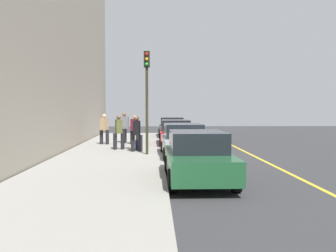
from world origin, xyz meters
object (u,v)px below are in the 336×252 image
at_px(pedestrian_olive_coat, 119,131).
at_px(pedestrian_tan_coat, 104,128).
at_px(parked_car_charcoal, 172,128).
at_px(parked_car_silver, 183,141).
at_px(pedestrian_burgundy_coat, 134,129).
at_px(pedestrian_black_coat, 137,133).
at_px(traffic_light_pole, 147,85).
at_px(parked_car_green, 198,157).
at_px(rolling_suitcase, 138,145).
at_px(parked_car_red, 176,133).
at_px(pedestrian_grey_coat, 124,127).

bearing_deg(pedestrian_olive_coat, pedestrian_tan_coat, -158.06).
relative_size(parked_car_charcoal, pedestrian_tan_coat, 2.64).
bearing_deg(parked_car_charcoal, parked_car_silver, 0.22).
bearing_deg(parked_car_silver, pedestrian_burgundy_coat, -153.71).
distance_m(pedestrian_black_coat, traffic_light_pole, 2.47).
xyz_separation_m(pedestrian_burgundy_coat, traffic_light_pole, (4.65, 0.81, 2.19)).
height_order(parked_car_green, pedestrian_olive_coat, pedestrian_olive_coat).
bearing_deg(traffic_light_pole, rolling_suitcase, -162.83).
distance_m(parked_car_red, pedestrian_olive_coat, 4.25).
relative_size(parked_car_charcoal, parked_car_red, 1.07).
distance_m(pedestrian_burgundy_coat, rolling_suitcase, 3.13).
bearing_deg(parked_car_charcoal, parked_car_green, 0.26).
distance_m(pedestrian_tan_coat, pedestrian_olive_coat, 2.90).
xyz_separation_m(parked_car_charcoal, pedestrian_olive_coat, (8.78, -3.01, 0.31)).
height_order(parked_car_red, pedestrian_tan_coat, pedestrian_tan_coat).
bearing_deg(parked_car_charcoal, rolling_suitcase, -12.66).
xyz_separation_m(pedestrian_olive_coat, traffic_light_pole, (1.99, 1.44, 2.15)).
relative_size(parked_car_red, pedestrian_black_coat, 2.53).
relative_size(parked_car_red, traffic_light_pole, 0.93).
relative_size(parked_car_silver, pedestrian_tan_coat, 2.52).
bearing_deg(rolling_suitcase, pedestrian_black_coat, -1.57).
xyz_separation_m(parked_car_red, parked_car_green, (10.57, 0.09, 0.00)).
height_order(parked_car_charcoal, pedestrian_olive_coat, pedestrian_olive_coat).
bearing_deg(rolling_suitcase, pedestrian_grey_coat, -165.98).
bearing_deg(rolling_suitcase, parked_car_red, 148.80).
bearing_deg(parked_car_charcoal, parked_car_red, -0.12).
bearing_deg(rolling_suitcase, parked_car_green, 16.53).
bearing_deg(parked_car_red, pedestrian_burgundy_coat, -82.01).
bearing_deg(pedestrian_olive_coat, traffic_light_pole, 35.99).
bearing_deg(pedestrian_grey_coat, parked_car_red, 81.16).
xyz_separation_m(pedestrian_olive_coat, pedestrian_grey_coat, (-3.46, -0.01, 0.04)).
height_order(parked_car_charcoal, traffic_light_pole, traffic_light_pole).
bearing_deg(traffic_light_pole, pedestrian_tan_coat, -151.63).
bearing_deg(pedestrian_burgundy_coat, parked_car_green, 13.48).
relative_size(pedestrian_tan_coat, pedestrian_black_coat, 1.03).
distance_m(parked_car_red, pedestrian_black_coat, 4.44).
height_order(parked_car_red, pedestrian_burgundy_coat, pedestrian_burgundy_coat).
xyz_separation_m(pedestrian_olive_coat, rolling_suitcase, (0.39, 0.95, -0.66)).
bearing_deg(pedestrian_grey_coat, pedestrian_tan_coat, -54.28).
relative_size(pedestrian_olive_coat, pedestrian_grey_coat, 0.96).
bearing_deg(rolling_suitcase, pedestrian_olive_coat, -112.16).
relative_size(pedestrian_tan_coat, pedestrian_burgundy_coat, 1.05).
bearing_deg(pedestrian_burgundy_coat, parked_car_red, 97.99).
height_order(parked_car_silver, traffic_light_pole, traffic_light_pole).
distance_m(pedestrian_grey_coat, rolling_suitcase, 4.03).
bearing_deg(parked_car_green, pedestrian_olive_coat, -157.86).
relative_size(parked_car_charcoal, pedestrian_grey_coat, 2.54).
bearing_deg(pedestrian_tan_coat, traffic_light_pole, 28.37).
xyz_separation_m(parked_car_red, rolling_suitcase, (3.38, -2.05, -0.35)).
height_order(pedestrian_tan_coat, pedestrian_burgundy_coat, pedestrian_tan_coat).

